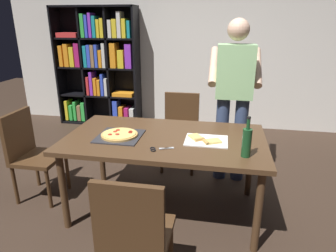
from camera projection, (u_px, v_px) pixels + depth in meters
ground_plane at (165, 209)px, 2.89m from camera, size 12.00×12.00×0.00m
back_wall at (196, 42)px, 4.84m from camera, size 6.40×0.10×2.80m
dining_table at (165, 144)px, 2.67m from camera, size 1.75×0.99×0.75m
chair_near_camera at (134, 231)px, 1.81m from camera, size 0.42×0.42×0.90m
chair_far_side at (180, 126)px, 3.63m from camera, size 0.42×0.42×0.90m
chair_left_end at (30, 150)px, 2.96m from camera, size 0.42×0.42×0.90m
bookshelf at (99, 66)px, 5.04m from camera, size 1.40×0.35×1.95m
person_serving_pizza at (234, 93)px, 3.16m from camera, size 0.55×0.54×1.75m
pepperoni_pizza_on_tray at (119, 135)px, 2.64m from camera, size 0.38×0.38×0.04m
pizza_slices_on_towel at (205, 140)px, 2.54m from camera, size 0.36×0.28×0.03m
wine_bottle at (247, 142)px, 2.23m from camera, size 0.07×0.07×0.32m
kitchen_scissors at (158, 149)px, 2.38m from camera, size 0.20×0.12×0.01m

